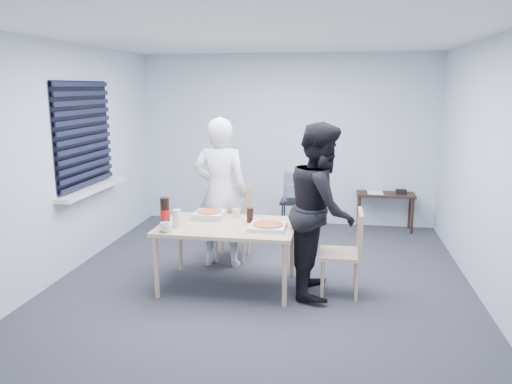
% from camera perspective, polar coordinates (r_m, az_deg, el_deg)
% --- Properties ---
extents(room, '(5.00, 5.00, 5.00)m').
position_cam_1_polar(room, '(6.33, -18.79, 5.28)').
color(room, '#29282D').
rests_on(room, ground).
extents(dining_table, '(1.42, 0.90, 0.69)m').
position_cam_1_polar(dining_table, '(5.26, -3.30, -4.38)').
color(dining_table, '#D0BA86').
rests_on(dining_table, ground).
extents(chair_far, '(0.42, 0.42, 0.89)m').
position_cam_1_polar(chair_far, '(6.23, -2.52, -2.88)').
color(chair_far, '#D0BA86').
rests_on(chair_far, ground).
extents(chair_right, '(0.42, 0.42, 0.89)m').
position_cam_1_polar(chair_right, '(5.19, 10.57, -6.18)').
color(chair_right, '#D0BA86').
rests_on(chair_right, ground).
extents(person_white, '(0.65, 0.42, 1.77)m').
position_cam_1_polar(person_white, '(5.86, -4.08, -0.12)').
color(person_white, silver).
rests_on(person_white, ground).
extents(person_black, '(0.47, 0.86, 1.77)m').
position_cam_1_polar(person_black, '(5.12, 7.48, -1.97)').
color(person_black, black).
rests_on(person_black, ground).
extents(side_table, '(0.84, 0.37, 0.56)m').
position_cam_1_polar(side_table, '(7.64, 14.57, -0.73)').
color(side_table, '#341E15').
rests_on(side_table, ground).
extents(stool, '(0.38, 0.38, 0.52)m').
position_cam_1_polar(stool, '(7.14, 4.34, -1.78)').
color(stool, black).
rests_on(stool, ground).
extents(backpack, '(0.28, 0.21, 0.40)m').
position_cam_1_polar(backpack, '(7.07, 4.37, 0.59)').
color(backpack, slate).
rests_on(backpack, stool).
extents(pizza_box_a, '(0.32, 0.32, 0.08)m').
position_cam_1_polar(pizza_box_a, '(5.51, -5.34, -2.57)').
color(pizza_box_a, silver).
rests_on(pizza_box_a, dining_table).
extents(pizza_box_b, '(0.37, 0.37, 0.05)m').
position_cam_1_polar(pizza_box_b, '(5.09, 1.36, -3.92)').
color(pizza_box_b, silver).
rests_on(pizza_box_b, dining_table).
extents(mug_a, '(0.17, 0.17, 0.10)m').
position_cam_1_polar(mug_a, '(5.05, -10.28, -3.96)').
color(mug_a, white).
rests_on(mug_a, dining_table).
extents(mug_b, '(0.10, 0.10, 0.09)m').
position_cam_1_polar(mug_b, '(5.53, -2.26, -2.41)').
color(mug_b, white).
rests_on(mug_b, dining_table).
extents(cola_glass, '(0.09, 0.09, 0.16)m').
position_cam_1_polar(cola_glass, '(5.30, -0.69, -2.66)').
color(cola_glass, black).
rests_on(cola_glass, dining_table).
extents(soda_bottle, '(0.10, 0.10, 0.31)m').
position_cam_1_polar(soda_bottle, '(5.20, -10.36, -2.37)').
color(soda_bottle, black).
rests_on(soda_bottle, dining_table).
extents(plastic_cups, '(0.10, 0.10, 0.19)m').
position_cam_1_polar(plastic_cups, '(5.18, -9.02, -3.00)').
color(plastic_cups, silver).
rests_on(plastic_cups, dining_table).
extents(rubber_band, '(0.05, 0.05, 0.00)m').
position_cam_1_polar(rubber_band, '(4.92, -1.23, -4.78)').
color(rubber_band, red).
rests_on(rubber_band, dining_table).
extents(papers, '(0.23, 0.31, 0.01)m').
position_cam_1_polar(papers, '(7.63, 13.47, -0.05)').
color(papers, white).
rests_on(papers, side_table).
extents(black_box, '(0.17, 0.14, 0.06)m').
position_cam_1_polar(black_box, '(7.64, 16.26, 0.04)').
color(black_box, black).
rests_on(black_box, side_table).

